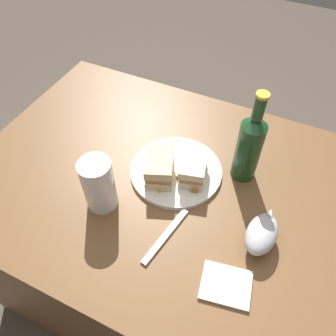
% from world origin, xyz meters
% --- Properties ---
extents(ground_plane, '(6.00, 6.00, 0.00)m').
position_xyz_m(ground_plane, '(0.00, 0.00, 0.00)').
color(ground_plane, '#4C4238').
extents(dining_table, '(1.08, 0.80, 0.70)m').
position_xyz_m(dining_table, '(0.00, 0.00, 0.35)').
color(dining_table, brown).
rests_on(dining_table, ground).
extents(plate, '(0.26, 0.26, 0.01)m').
position_xyz_m(plate, '(-0.03, -0.04, 0.71)').
color(plate, silver).
rests_on(plate, dining_table).
extents(sandwich_half_left, '(0.11, 0.13, 0.07)m').
position_xyz_m(sandwich_half_left, '(0.00, -0.00, 0.75)').
color(sandwich_half_left, beige).
rests_on(sandwich_half_left, plate).
extents(sandwich_half_right, '(0.09, 0.12, 0.06)m').
position_xyz_m(sandwich_half_right, '(-0.08, -0.04, 0.74)').
color(sandwich_half_right, beige).
rests_on(sandwich_half_right, plate).
extents(potato_wedge_front, '(0.03, 0.04, 0.02)m').
position_xyz_m(potato_wedge_front, '(-0.11, 0.00, 0.72)').
color(potato_wedge_front, '#AD702D').
rests_on(potato_wedge_front, plate).
extents(potato_wedge_middle, '(0.03, 0.05, 0.01)m').
position_xyz_m(potato_wedge_middle, '(-0.06, -0.03, 0.72)').
color(potato_wedge_middle, '#AD702D').
rests_on(potato_wedge_middle, plate).
extents(potato_wedge_back, '(0.05, 0.03, 0.02)m').
position_xyz_m(potato_wedge_back, '(-0.01, 0.04, 0.72)').
color(potato_wedge_back, gold).
rests_on(potato_wedge_back, plate).
extents(pint_glass, '(0.08, 0.08, 0.15)m').
position_xyz_m(pint_glass, '(0.10, 0.14, 0.77)').
color(pint_glass, white).
rests_on(pint_glass, dining_table).
extents(gravy_boat, '(0.08, 0.13, 0.06)m').
position_xyz_m(gravy_boat, '(-0.30, 0.08, 0.74)').
color(gravy_boat, '#B7B7BC').
rests_on(gravy_boat, dining_table).
extents(cider_bottle, '(0.07, 0.07, 0.28)m').
position_xyz_m(cider_bottle, '(-0.20, -0.11, 0.81)').
color(cider_bottle, '#19421E').
rests_on(cider_bottle, dining_table).
extents(napkin, '(0.12, 0.11, 0.01)m').
position_xyz_m(napkin, '(-0.27, 0.21, 0.71)').
color(napkin, silver).
rests_on(napkin, dining_table).
extents(fork, '(0.05, 0.18, 0.01)m').
position_xyz_m(fork, '(-0.09, 0.16, 0.70)').
color(fork, silver).
rests_on(fork, dining_table).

